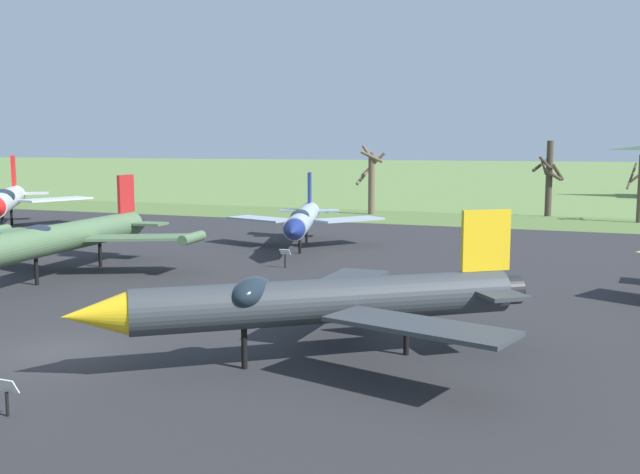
{
  "coord_description": "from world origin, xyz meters",
  "views": [
    {
      "loc": [
        15.87,
        -17.88,
        6.47
      ],
      "look_at": [
        3.66,
        13.37,
        2.27
      ],
      "focal_mm": 41.12,
      "sensor_mm": 36.0,
      "label": 1
    }
  ],
  "objects": [
    {
      "name": "ground_plane",
      "position": [
        0.0,
        0.0,
        0.0
      ],
      "size": [
        600.0,
        600.0,
        0.0
      ],
      "primitive_type": "plane",
      "color": "#607F42"
    },
    {
      "name": "asphalt_apron",
      "position": [
        0.0,
        14.96,
        0.03
      ],
      "size": [
        79.41,
        49.88,
        0.05
      ],
      "primitive_type": "cube",
      "color": "#28282B",
      "rests_on": "ground"
    },
    {
      "name": "grass_verge_strip",
      "position": [
        0.0,
        45.91,
        0.03
      ],
      "size": [
        139.41,
        12.0,
        0.06
      ],
      "primitive_type": "cube",
      "color": "#546F37",
      "rests_on": "ground"
    },
    {
      "name": "jet_fighter_front_left",
      "position": [
        -27.05,
        25.59,
        2.35
      ],
      "size": [
        12.54,
        14.32,
        5.63
      ],
      "color": "silver",
      "rests_on": "ground"
    },
    {
      "name": "jet_fighter_front_right",
      "position": [
        -8.77,
        10.99,
        2.04
      ],
      "size": [
        12.31,
        14.29,
        4.83
      ],
      "color": "#4C6B47",
      "rests_on": "ground"
    },
    {
      "name": "jet_fighter_rear_center",
      "position": [
        -1.68,
        24.07,
        1.91
      ],
      "size": [
        9.88,
        13.32,
        4.62
      ],
      "color": "#8EA3B2",
      "rests_on": "ground"
    },
    {
      "name": "info_placard_rear_center",
      "position": [
        0.25,
        17.03,
        0.66
      ],
      "size": [
        0.58,
        0.24,
        1.05
      ],
      "color": "black",
      "rests_on": "ground"
    },
    {
      "name": "jet_fighter_rear_left",
      "position": [
        8.1,
        1.81,
        1.94
      ],
      "size": [
        12.14,
        11.03,
        4.48
      ],
      "color": "#33383D",
      "rests_on": "ground"
    },
    {
      "name": "info_placard_rear_left",
      "position": [
        2.8,
        -4.95,
        0.63
      ],
      "size": [
        0.62,
        0.24,
        0.99
      ],
      "color": "black",
      "rests_on": "ground"
    },
    {
      "name": "bare_tree_far_left",
      "position": [
        -4.66,
        47.75,
        3.38
      ],
      "size": [
        2.68,
        2.76,
        6.53
      ],
      "color": "brown",
      "rests_on": "ground"
    },
    {
      "name": "bare_tree_left_of_center",
      "position": [
        11.02,
        51.76,
        3.67
      ],
      "size": [
        2.87,
        2.83,
        6.92
      ],
      "color": "#42382D",
      "rests_on": "ground"
    }
  ]
}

